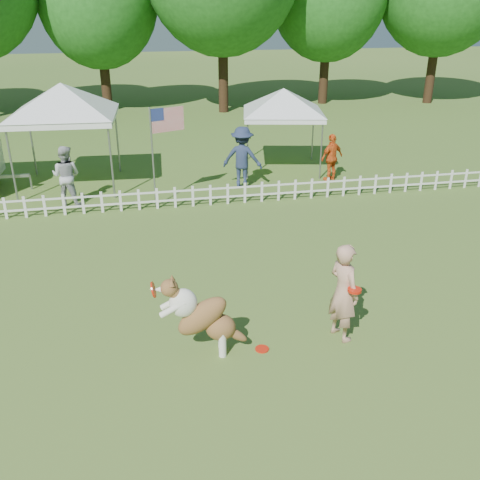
{
  "coord_description": "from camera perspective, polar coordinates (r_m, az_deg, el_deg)",
  "views": [
    {
      "loc": [
        -1.71,
        -7.23,
        5.29
      ],
      "look_at": [
        0.12,
        2.0,
        1.1
      ],
      "focal_mm": 40.0,
      "sensor_mm": 36.0,
      "label": 1
    }
  ],
  "objects": [
    {
      "name": "tree_center_left",
      "position": [
        29.76,
        -14.84,
        22.53
      ],
      "size": [
        6.0,
        6.0,
        9.8
      ],
      "primitive_type": null,
      "color": "#1E5718",
      "rests_on": "ground"
    },
    {
      "name": "spectator_a",
      "position": [
        15.85,
        -18.04,
        6.54
      ],
      "size": [
        0.99,
        0.88,
        1.7
      ],
      "primitive_type": "imported",
      "rotation": [
        0.0,
        0.0,
        2.8
      ],
      "color": "#ABABB0",
      "rests_on": "ground"
    },
    {
      "name": "frisbee_on_turf",
      "position": [
        9.09,
        2.36,
        -11.53
      ],
      "size": [
        0.3,
        0.3,
        0.02
      ],
      "primitive_type": "cylinder",
      "rotation": [
        0.0,
        0.0,
        0.38
      ],
      "color": "red",
      "rests_on": "ground"
    },
    {
      "name": "picket_fence",
      "position": [
        15.18,
        -4.12,
        4.74
      ],
      "size": [
        22.0,
        0.08,
        0.6
      ],
      "primitive_type": null,
      "color": "silver",
      "rests_on": "ground"
    },
    {
      "name": "dog",
      "position": [
        8.66,
        -3.91,
        -8.1
      ],
      "size": [
        1.39,
        0.61,
        1.39
      ],
      "primitive_type": null,
      "rotation": [
        0.0,
        0.0,
        -0.12
      ],
      "color": "brown",
      "rests_on": "ground"
    },
    {
      "name": "tree_right",
      "position": [
        31.61,
        9.4,
        23.55
      ],
      "size": [
        6.2,
        6.2,
        10.4
      ],
      "primitive_type": null,
      "color": "#1E5718",
      "rests_on": "ground"
    },
    {
      "name": "canopy_tent_right",
      "position": [
        18.53,
        4.55,
        11.58
      ],
      "size": [
        3.05,
        3.05,
        2.66
      ],
      "primitive_type": null,
      "rotation": [
        0.0,
        0.0,
        -0.21
      ],
      "color": "white",
      "rests_on": "ground"
    },
    {
      "name": "spectator_b",
      "position": [
        16.56,
        0.25,
        8.79
      ],
      "size": [
        1.4,
        1.13,
        1.89
      ],
      "primitive_type": "imported",
      "rotation": [
        0.0,
        0.0,
        2.74
      ],
      "color": "#232D4A",
      "rests_on": "ground"
    },
    {
      "name": "spectator_c",
      "position": [
        17.54,
        9.76,
        8.67
      ],
      "size": [
        0.96,
        0.71,
        1.51
      ],
      "primitive_type": "imported",
      "rotation": [
        0.0,
        0.0,
        3.57
      ],
      "color": "#DC5419",
      "rests_on": "ground"
    },
    {
      "name": "flag_pole",
      "position": [
        14.97,
        -9.27,
        8.58
      ],
      "size": [
        1.03,
        0.51,
        2.78
      ],
      "primitive_type": null,
      "rotation": [
        0.0,
        0.0,
        0.4
      ],
      "color": "gray",
      "rests_on": "ground"
    },
    {
      "name": "canopy_tent_left",
      "position": [
        17.37,
        -17.95,
        10.39
      ],
      "size": [
        3.13,
        3.13,
        3.08
      ],
      "primitive_type": null,
      "rotation": [
        0.0,
        0.0,
        -0.05
      ],
      "color": "white",
      "rests_on": "ground"
    },
    {
      "name": "ground",
      "position": [
        9.12,
        1.76,
        -11.45
      ],
      "size": [
        120.0,
        120.0,
        0.0
      ],
      "primitive_type": "plane",
      "color": "#2F5B1C",
      "rests_on": "ground"
    },
    {
      "name": "handler",
      "position": [
        9.12,
        10.98,
        -5.48
      ],
      "size": [
        0.61,
        0.74,
        1.75
      ],
      "primitive_type": "imported",
      "rotation": [
        0.0,
        0.0,
        1.91
      ],
      "color": "tan",
      "rests_on": "ground"
    }
  ]
}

